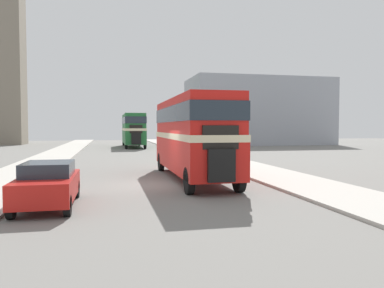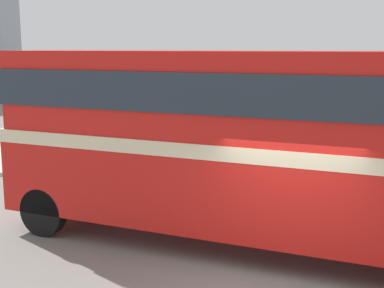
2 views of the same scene
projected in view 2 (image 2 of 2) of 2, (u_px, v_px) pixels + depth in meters
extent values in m
cube|color=#B7B2A8|center=(337.00, 196.00, 14.79)|extent=(3.50, 120.00, 0.12)
cube|color=red|center=(232.00, 187.00, 11.03)|extent=(2.36, 10.04, 1.56)
cube|color=beige|center=(233.00, 143.00, 10.86)|extent=(2.38, 10.09, 0.28)
cube|color=red|center=(233.00, 94.00, 10.69)|extent=(2.31, 9.84, 1.70)
cube|color=#232D38|center=(233.00, 90.00, 10.67)|extent=(2.38, 9.94, 0.77)
cylinder|color=black|center=(43.00, 212.00, 11.83)|extent=(0.28, 1.08, 1.08)
cylinder|color=black|center=(96.00, 189.00, 13.70)|extent=(0.28, 1.08, 1.08)
cylinder|color=#282833|center=(24.00, 148.00, 19.28)|extent=(0.16, 0.16, 0.84)
cylinder|color=#282833|center=(28.00, 147.00, 19.45)|extent=(0.16, 0.16, 0.84)
cylinder|color=black|center=(25.00, 127.00, 19.23)|extent=(0.35, 0.35, 0.66)
sphere|color=tan|center=(24.00, 115.00, 19.15)|extent=(0.23, 0.23, 0.23)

